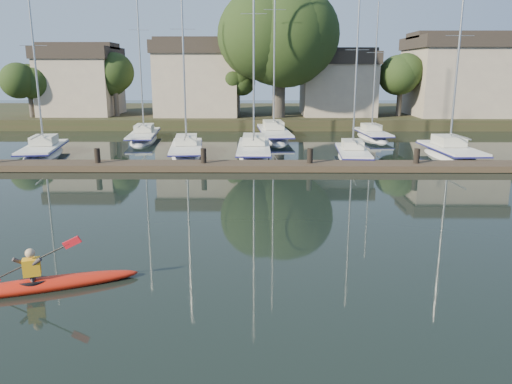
{
  "coord_description": "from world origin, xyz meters",
  "views": [
    {
      "loc": [
        0.17,
        -13.73,
        5.49
      ],
      "look_at": [
        0.04,
        3.75,
        1.2
      ],
      "focal_mm": 35.0,
      "sensor_mm": 36.0,
      "label": 1
    }
  ],
  "objects_px": {
    "sailboat_7": "(372,140)",
    "sailboat_4": "(450,160)",
    "dock": "(257,166)",
    "sailboat_0": "(44,158)",
    "sailboat_3": "(352,161)",
    "sailboat_5": "(144,142)",
    "sailboat_6": "(274,140)",
    "sailboat_1": "(187,157)",
    "kayak": "(39,282)",
    "sailboat_2": "(254,157)"
  },
  "relations": [
    {
      "from": "sailboat_4",
      "to": "sailboat_7",
      "type": "xyz_separation_m",
      "value": [
        -3.0,
        9.36,
        0.04
      ]
    },
    {
      "from": "sailboat_2",
      "to": "kayak",
      "type": "bearing_deg",
      "value": -104.27
    },
    {
      "from": "sailboat_1",
      "to": "sailboat_6",
      "type": "relative_size",
      "value": 0.8
    },
    {
      "from": "dock",
      "to": "sailboat_0",
      "type": "height_order",
      "value": "sailboat_0"
    },
    {
      "from": "sailboat_7",
      "to": "sailboat_1",
      "type": "bearing_deg",
      "value": -153.02
    },
    {
      "from": "kayak",
      "to": "sailboat_0",
      "type": "relative_size",
      "value": 0.4
    },
    {
      "from": "sailboat_3",
      "to": "sailboat_5",
      "type": "relative_size",
      "value": 0.8
    },
    {
      "from": "sailboat_1",
      "to": "sailboat_3",
      "type": "height_order",
      "value": "sailboat_1"
    },
    {
      "from": "kayak",
      "to": "dock",
      "type": "height_order",
      "value": "kayak"
    },
    {
      "from": "sailboat_6",
      "to": "sailboat_0",
      "type": "bearing_deg",
      "value": -154.24
    },
    {
      "from": "sailboat_3",
      "to": "sailboat_5",
      "type": "bearing_deg",
      "value": 155.46
    },
    {
      "from": "sailboat_1",
      "to": "sailboat_5",
      "type": "xyz_separation_m",
      "value": [
        -4.45,
        6.99,
        0.01
      ]
    },
    {
      "from": "dock",
      "to": "sailboat_0",
      "type": "xyz_separation_m",
      "value": [
        -14.15,
        4.8,
        -0.4
      ]
    },
    {
      "from": "kayak",
      "to": "sailboat_5",
      "type": "xyz_separation_m",
      "value": [
        -3.69,
        28.17,
        -0.37
      ]
    },
    {
      "from": "sailboat_0",
      "to": "sailboat_7",
      "type": "relative_size",
      "value": 1.03
    },
    {
      "from": "sailboat_6",
      "to": "sailboat_1",
      "type": "bearing_deg",
      "value": -129.87
    },
    {
      "from": "kayak",
      "to": "sailboat_4",
      "type": "bearing_deg",
      "value": 27.53
    },
    {
      "from": "kayak",
      "to": "sailboat_2",
      "type": "xyz_separation_m",
      "value": [
        5.26,
        21.05,
        -0.38
      ]
    },
    {
      "from": "dock",
      "to": "sailboat_1",
      "type": "height_order",
      "value": "sailboat_1"
    },
    {
      "from": "sailboat_2",
      "to": "sailboat_6",
      "type": "distance_m",
      "value": 8.77
    },
    {
      "from": "kayak",
      "to": "dock",
      "type": "bearing_deg",
      "value": 50.31
    },
    {
      "from": "sailboat_1",
      "to": "sailboat_2",
      "type": "bearing_deg",
      "value": -8.02
    },
    {
      "from": "dock",
      "to": "sailboat_6",
      "type": "bearing_deg",
      "value": 84.38
    },
    {
      "from": "sailboat_5",
      "to": "sailboat_6",
      "type": "height_order",
      "value": "sailboat_6"
    },
    {
      "from": "sailboat_0",
      "to": "sailboat_2",
      "type": "height_order",
      "value": "sailboat_2"
    },
    {
      "from": "sailboat_1",
      "to": "sailboat_6",
      "type": "distance_m",
      "value": 10.45
    },
    {
      "from": "dock",
      "to": "sailboat_4",
      "type": "distance_m",
      "value": 13.18
    },
    {
      "from": "sailboat_0",
      "to": "sailboat_4",
      "type": "bearing_deg",
      "value": -11.46
    },
    {
      "from": "sailboat_0",
      "to": "sailboat_6",
      "type": "height_order",
      "value": "sailboat_6"
    },
    {
      "from": "sailboat_6",
      "to": "dock",
      "type": "bearing_deg",
      "value": -99.87
    },
    {
      "from": "dock",
      "to": "sailboat_3",
      "type": "bearing_deg",
      "value": 32.1
    },
    {
      "from": "dock",
      "to": "sailboat_0",
      "type": "relative_size",
      "value": 2.78
    },
    {
      "from": "sailboat_2",
      "to": "sailboat_4",
      "type": "relative_size",
      "value": 1.16
    },
    {
      "from": "kayak",
      "to": "sailboat_0",
      "type": "height_order",
      "value": "sailboat_0"
    },
    {
      "from": "sailboat_2",
      "to": "sailboat_3",
      "type": "relative_size",
      "value": 1.32
    },
    {
      "from": "sailboat_3",
      "to": "sailboat_6",
      "type": "height_order",
      "value": "sailboat_6"
    },
    {
      "from": "dock",
      "to": "sailboat_2",
      "type": "xyz_separation_m",
      "value": [
        -0.23,
        5.14,
        -0.4
      ]
    },
    {
      "from": "sailboat_5",
      "to": "sailboat_0",
      "type": "bearing_deg",
      "value": -129.49
    },
    {
      "from": "sailboat_0",
      "to": "sailboat_5",
      "type": "distance_m",
      "value": 8.96
    },
    {
      "from": "sailboat_4",
      "to": "sailboat_6",
      "type": "height_order",
      "value": "sailboat_6"
    },
    {
      "from": "dock",
      "to": "sailboat_5",
      "type": "height_order",
      "value": "sailboat_5"
    },
    {
      "from": "sailboat_3",
      "to": "sailboat_5",
      "type": "distance_m",
      "value": 17.46
    },
    {
      "from": "sailboat_3",
      "to": "sailboat_4",
      "type": "height_order",
      "value": "sailboat_4"
    },
    {
      "from": "sailboat_2",
      "to": "sailboat_6",
      "type": "height_order",
      "value": "sailboat_6"
    },
    {
      "from": "sailboat_4",
      "to": "sailboat_5",
      "type": "bearing_deg",
      "value": 157.14
    },
    {
      "from": "sailboat_3",
      "to": "sailboat_5",
      "type": "height_order",
      "value": "sailboat_5"
    },
    {
      "from": "sailboat_1",
      "to": "sailboat_0",
      "type": "bearing_deg",
      "value": 176.43
    },
    {
      "from": "sailboat_2",
      "to": "sailboat_7",
      "type": "bearing_deg",
      "value": 40.65
    },
    {
      "from": "sailboat_7",
      "to": "sailboat_4",
      "type": "bearing_deg",
      "value": -75.46
    },
    {
      "from": "kayak",
      "to": "dock",
      "type": "distance_m",
      "value": 16.83
    }
  ]
}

